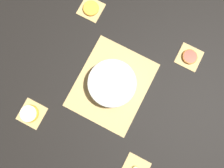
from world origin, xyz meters
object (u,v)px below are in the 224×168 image
(orange_slice_whole, at_px, (91,8))
(fruit_salad_bowl, at_px, (112,84))
(apple_half, at_px, (30,114))
(grapefruit_slice, at_px, (190,57))

(orange_slice_whole, bearing_deg, fruit_salad_bowl, -137.28)
(apple_half, bearing_deg, orange_slice_whole, 0.00)
(fruit_salad_bowl, height_order, grapefruit_slice, fruit_salad_bowl)
(orange_slice_whole, distance_m, grapefruit_slice, 0.60)
(grapefruit_slice, bearing_deg, apple_half, 137.32)
(apple_half, bearing_deg, fruit_salad_bowl, -42.63)
(fruit_salad_bowl, bearing_deg, grapefruit_slice, -42.73)
(apple_half, distance_m, orange_slice_whole, 0.65)
(apple_half, xyz_separation_m, orange_slice_whole, (0.65, 0.00, -0.02))
(apple_half, height_order, orange_slice_whole, apple_half)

